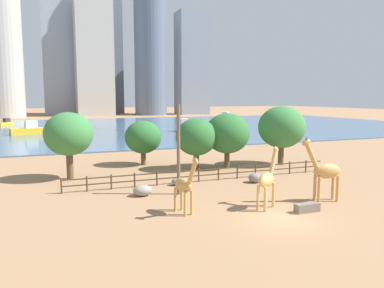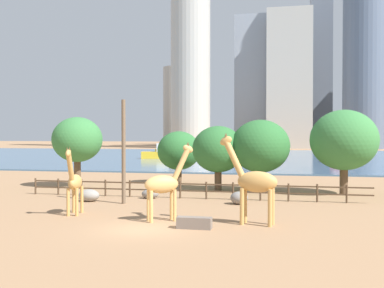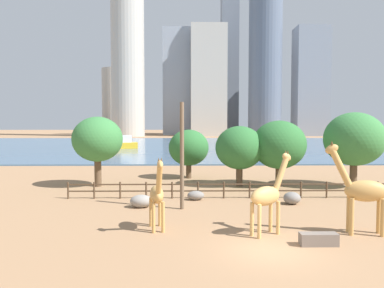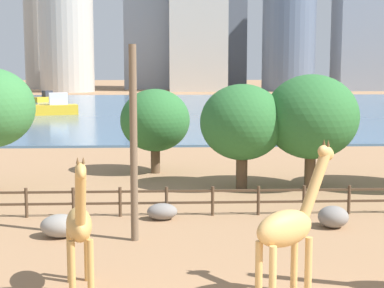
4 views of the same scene
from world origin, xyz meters
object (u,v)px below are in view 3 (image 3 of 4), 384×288
(tree_right_tall, at_px, (354,139))
(boat_barge, at_px, (116,139))
(boulder_near_fence, at_px, (196,195))
(giraffe_companion, at_px, (362,191))
(giraffe_young, at_px, (157,195))
(boat_sailboat, at_px, (339,139))
(tree_left_large, at_px, (97,140))
(tree_right_small, at_px, (239,148))
(boulder_small, at_px, (141,201))
(feeding_trough, at_px, (319,239))
(utility_pole, at_px, (182,156))
(tree_left_small, at_px, (279,145))
(giraffe_tall, at_px, (268,195))
(boat_tug, at_px, (123,144))
(tree_center_broad, at_px, (189,148))
(boulder_by_pole, at_px, (292,198))
(boat_ferry, at_px, (277,146))

(tree_right_tall, bearing_deg, boat_barge, 115.10)
(boulder_near_fence, bearing_deg, giraffe_companion, -45.96)
(giraffe_young, height_order, boat_sailboat, boat_sailboat)
(giraffe_young, distance_m, tree_left_large, 15.81)
(tree_right_tall, xyz_separation_m, tree_right_small, (-10.37, 0.75, -0.83))
(tree_right_tall, distance_m, boat_barge, 85.24)
(giraffe_young, xyz_separation_m, boulder_small, (-1.55, 5.52, -1.52))
(boulder_small, height_order, tree_right_tall, tree_right_tall)
(feeding_trough, bearing_deg, boat_barge, 106.26)
(feeding_trough, bearing_deg, utility_pole, 131.01)
(tree_right_tall, distance_m, tree_left_small, 6.77)
(giraffe_tall, relative_size, tree_right_tall, 0.65)
(boulder_near_fence, relative_size, boat_tug, 0.19)
(boat_sailboat, bearing_deg, utility_pole, -168.35)
(feeding_trough, bearing_deg, tree_right_small, 94.89)
(feeding_trough, height_order, tree_right_tall, tree_right_tall)
(tree_left_large, bearing_deg, boat_sailboat, 53.72)
(feeding_trough, height_order, tree_left_large, tree_left_large)
(utility_pole, distance_m, tree_center_broad, 14.14)
(giraffe_tall, xyz_separation_m, boulder_by_pole, (3.37, 7.30, -1.64))
(boulder_by_pole, height_order, feeding_trough, boulder_by_pole)
(tree_left_large, distance_m, boat_tug, 47.87)
(tree_left_large, bearing_deg, boat_barge, 99.39)
(boulder_small, distance_m, feeding_trough, 12.58)
(tree_left_small, height_order, boat_barge, tree_left_small)
(tree_right_tall, bearing_deg, boulder_by_pole, -137.18)
(feeding_trough, xyz_separation_m, boat_sailboat, (36.31, 86.15, 0.99))
(giraffe_tall, relative_size, boat_tug, 0.64)
(utility_pole, relative_size, tree_right_tall, 1.06)
(tree_right_small, bearing_deg, boulder_by_pole, -70.77)
(boulder_small, bearing_deg, giraffe_young, -74.31)
(giraffe_young, bearing_deg, boat_tug, 179.67)
(giraffe_young, height_order, utility_pole, utility_pole)
(feeding_trough, distance_m, boat_barge, 97.19)
(tree_center_broad, bearing_deg, boulder_small, -104.01)
(boulder_by_pole, xyz_separation_m, boulder_small, (-10.81, -0.89, -0.00))
(tree_right_tall, relative_size, boat_tug, 0.99)
(boulder_by_pole, height_order, tree_left_small, tree_left_small)
(giraffe_companion, bearing_deg, giraffe_tall, 9.62)
(tree_center_broad, bearing_deg, utility_pole, -92.16)
(tree_left_large, height_order, boat_tug, tree_left_large)
(giraffe_companion, relative_size, boulder_small, 3.21)
(boulder_near_fence, height_order, boat_ferry, boat_ferry)
(feeding_trough, bearing_deg, boat_sailboat, 67.14)
(boat_tug, bearing_deg, boat_ferry, 154.52)
(tree_left_large, distance_m, tree_left_small, 16.77)
(giraffe_tall, height_order, boat_tug, giraffe_tall)
(tree_right_tall, distance_m, boat_tug, 56.37)
(giraffe_companion, distance_m, giraffe_young, 10.93)
(giraffe_tall, bearing_deg, tree_right_small, 54.32)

